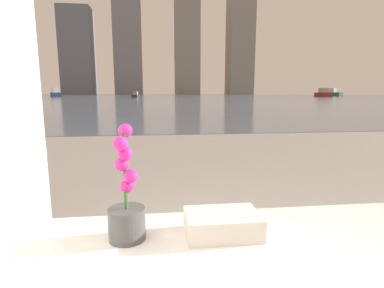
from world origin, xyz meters
name	(u,v)px	position (x,y,z in m)	size (l,w,h in m)	color
potted_orchid	(126,207)	(-0.42, 0.74, 0.65)	(0.13, 0.13, 0.40)	#4C4C4C
towel_stack	(222,224)	(-0.09, 0.74, 0.58)	(0.26, 0.18, 0.08)	silver
harbor_water	(157,97)	(0.00, 62.00, 0.01)	(180.00, 110.00, 0.01)	slate
harbor_boat_0	(136,95)	(-3.98, 55.87, 0.39)	(1.31, 2.98, 1.08)	navy
harbor_boat_1	(323,94)	(35.14, 60.74, 0.66)	(2.23, 5.07, 1.84)	maroon
harbor_boat_2	(56,94)	(-20.86, 65.29, 0.67)	(3.48, 5.24, 1.86)	navy
harbor_boat_3	(331,93)	(42.07, 68.87, 0.68)	(3.76, 5.29, 1.89)	#335647
skyline_tower_1	(78,52)	(-28.57, 118.00, 15.47)	(11.13, 9.80, 30.94)	slate
skyline_tower_2	(127,34)	(-10.36, 118.00, 22.23)	(10.12, 6.32, 44.46)	slate
skyline_tower_3	(187,24)	(11.90, 118.00, 26.14)	(9.20, 8.62, 52.28)	gray
skyline_tower_4	(240,40)	(32.63, 118.00, 20.87)	(9.37, 9.69, 41.74)	gray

